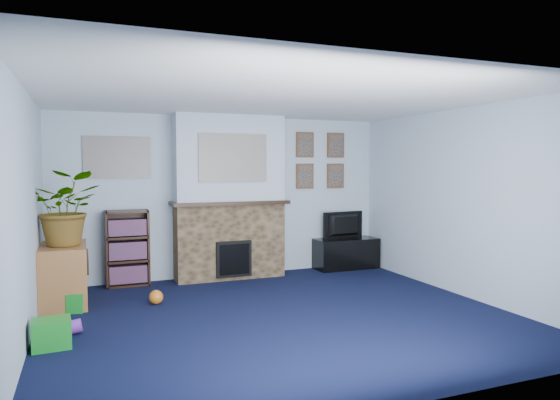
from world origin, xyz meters
name	(u,v)px	position (x,y,z in m)	size (l,w,h in m)	color
floor	(280,316)	(0.00, 0.00, 0.00)	(5.00, 4.50, 0.01)	black
ceiling	(280,97)	(0.00, 0.00, 2.40)	(5.00, 4.50, 0.01)	white
wall_back	(226,197)	(0.00, 2.25, 1.20)	(5.00, 0.04, 2.40)	#AFC0D4
wall_front	(403,234)	(0.00, -2.25, 1.20)	(5.00, 0.04, 2.40)	#AFC0D4
wall_left	(25,217)	(-2.50, 0.00, 1.20)	(0.04, 4.50, 2.40)	#AFC0D4
wall_right	(462,202)	(2.50, 0.00, 1.20)	(0.04, 4.50, 2.40)	#AFC0D4
chimney_breast	(229,198)	(0.00, 2.05, 1.18)	(1.72, 0.50, 2.40)	brown
collage_main	(233,158)	(0.00, 1.84, 1.78)	(1.00, 0.03, 0.68)	gray
collage_left	(117,157)	(-1.55, 2.23, 1.78)	(0.90, 0.03, 0.58)	gray
portrait_tl	(305,145)	(1.30, 2.23, 2.00)	(0.30, 0.03, 0.40)	brown
portrait_tr	(336,145)	(1.85, 2.23, 2.00)	(0.30, 0.03, 0.40)	brown
portrait_bl	(305,176)	(1.30, 2.23, 1.50)	(0.30, 0.03, 0.40)	brown
portrait_br	(335,176)	(1.85, 2.23, 1.50)	(0.30, 0.03, 0.40)	brown
tv_stand	(346,255)	(1.95, 2.03, 0.23)	(1.03, 0.43, 0.49)	black
television	(346,225)	(1.95, 2.05, 0.70)	(0.75, 0.10, 0.43)	black
bookshelf	(127,250)	(-1.45, 2.11, 0.50)	(0.58, 0.28, 1.05)	black
sideboard	(64,275)	(-2.24, 1.40, 0.35)	(0.51, 0.93, 0.72)	#985F30
potted_plant	(67,208)	(-2.19, 1.35, 1.17)	(0.80, 0.70, 0.89)	#26661E
mantel_clock	(225,196)	(-0.09, 2.00, 1.22)	(0.11, 0.06, 0.15)	gold
mantel_candle	(246,195)	(0.25, 2.00, 1.23)	(0.05, 0.05, 0.17)	#B2BFC6
mantel_teddy	(196,197)	(-0.50, 2.00, 1.22)	(0.14, 0.14, 0.14)	slate
mantel_can	(278,196)	(0.75, 2.00, 1.21)	(0.06, 0.06, 0.13)	#198C26
green_crate	(51,333)	(-2.30, -0.14, 0.14)	(0.33, 0.27, 0.27)	#198C26
toy_ball	(156,297)	(-1.22, 0.99, 0.09)	(0.17, 0.17, 0.17)	orange
toy_block	(76,302)	(-2.11, 1.00, 0.11)	(0.18, 0.18, 0.22)	#198C26
toy_tube	(66,329)	(-2.19, 0.17, 0.07)	(0.13, 0.13, 0.29)	purple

